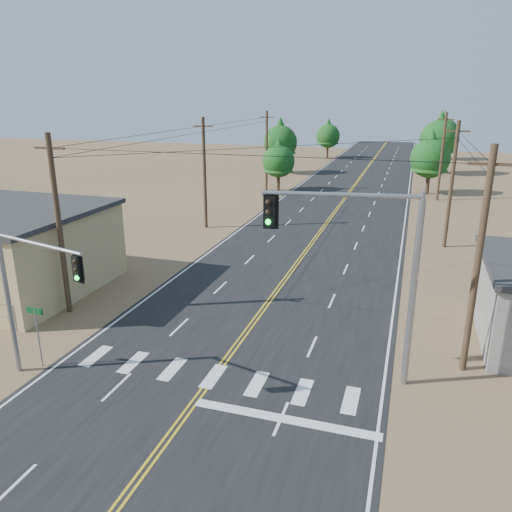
% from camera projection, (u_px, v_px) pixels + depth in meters
% --- Properties ---
extents(road, '(15.00, 200.00, 0.02)m').
position_uv_depth(road, '(312.00, 242.00, 41.89)').
color(road, black).
rests_on(road, ground).
extents(utility_pole_left_near, '(1.80, 0.30, 10.00)m').
position_uv_depth(utility_pole_left_near, '(59.00, 225.00, 26.99)').
color(utility_pole_left_near, '#4C3826').
rests_on(utility_pole_left_near, ground).
extents(utility_pole_left_mid, '(1.80, 0.30, 10.00)m').
position_uv_depth(utility_pole_left_mid, '(205.00, 173.00, 45.14)').
color(utility_pole_left_mid, '#4C3826').
rests_on(utility_pole_left_mid, ground).
extents(utility_pole_left_far, '(1.80, 0.30, 10.00)m').
position_uv_depth(utility_pole_left_far, '(267.00, 150.00, 63.29)').
color(utility_pole_left_far, '#4C3826').
rests_on(utility_pole_left_far, ground).
extents(utility_pole_right_near, '(1.80, 0.30, 10.00)m').
position_uv_depth(utility_pole_right_near, '(478.00, 262.00, 20.98)').
color(utility_pole_right_near, '#4C3826').
rests_on(utility_pole_right_near, ground).
extents(utility_pole_right_mid, '(1.80, 0.30, 10.00)m').
position_uv_depth(utility_pole_right_mid, '(451.00, 185.00, 39.13)').
color(utility_pole_right_mid, '#4C3826').
rests_on(utility_pole_right_mid, ground).
extents(utility_pole_right_far, '(1.80, 0.30, 10.00)m').
position_uv_depth(utility_pole_right_far, '(442.00, 156.00, 57.28)').
color(utility_pole_right_far, '#4C3826').
rests_on(utility_pole_right_far, ground).
extents(signal_mast_left, '(5.09, 1.55, 6.53)m').
position_uv_depth(signal_mast_left, '(26.00, 286.00, 20.33)').
color(signal_mast_left, gray).
rests_on(signal_mast_left, ground).
extents(signal_mast_right, '(6.26, 1.39, 8.34)m').
position_uv_depth(signal_mast_right, '(371.00, 258.00, 19.97)').
color(signal_mast_right, gray).
rests_on(signal_mast_right, ground).
extents(street_sign, '(0.86, 0.07, 2.90)m').
position_uv_depth(street_sign, '(37.00, 328.00, 22.20)').
color(street_sign, gray).
rests_on(street_sign, ground).
extents(tree_left_near, '(4.11, 4.11, 6.85)m').
position_uv_depth(tree_left_near, '(279.00, 158.00, 63.46)').
color(tree_left_near, '#3F2D1E').
rests_on(tree_left_near, ground).
extents(tree_left_mid, '(5.24, 5.24, 8.73)m').
position_uv_depth(tree_left_mid, '(280.00, 139.00, 77.23)').
color(tree_left_mid, '#3F2D1E').
rests_on(tree_left_mid, ground).
extents(tree_left_far, '(4.58, 4.58, 7.64)m').
position_uv_depth(tree_left_far, '(328.00, 134.00, 96.98)').
color(tree_left_far, '#3F2D1E').
rests_on(tree_left_far, ground).
extents(tree_right_near, '(4.79, 4.79, 7.99)m').
position_uv_depth(tree_right_near, '(431.00, 154.00, 61.02)').
color(tree_right_near, '#3F2D1E').
rests_on(tree_right_near, ground).
extents(tree_right_mid, '(5.82, 5.82, 9.69)m').
position_uv_depth(tree_right_mid, '(440.00, 135.00, 76.30)').
color(tree_right_mid, '#3F2D1E').
rests_on(tree_right_mid, ground).
extents(tree_right_far, '(5.49, 5.49, 9.16)m').
position_uv_depth(tree_right_far, '(443.00, 130.00, 94.00)').
color(tree_right_far, '#3F2D1E').
rests_on(tree_right_far, ground).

